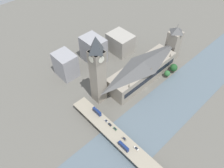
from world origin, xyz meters
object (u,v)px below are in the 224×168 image
Objects in this scene: victoria_tower at (174,43)px; car_southbound_lead at (136,148)px; car_southbound_tail at (110,125)px; double_decker_bus_lead at (97,111)px; parliament_hall at (142,70)px; clock_tower at (97,69)px; car_southbound_mid at (106,121)px; road_bridge at (124,143)px; car_northbound_mid at (124,139)px; double_decker_bus_mid at (124,146)px; car_northbound_lead at (115,129)px.

car_southbound_lead is (-57.13, 128.28, -14.88)m from victoria_tower.
double_decker_bus_lead is at bearing -0.23° from car_southbound_tail.
car_southbound_tail is at bearing 108.39° from parliament_hall.
clock_tower reaches higher than car_southbound_mid.
parliament_hall is 22.73× the size of car_southbound_mid.
double_decker_bus_lead reaches higher than road_bridge.
car_northbound_mid is 24.78m from car_southbound_mid.
double_decker_bus_mid is 19.77m from car_northbound_lead.
road_bridge is 33.54× the size of car_northbound_lead.
car_northbound_lead is (-41.99, 17.30, -35.11)m from clock_tower.
car_northbound_mid is at bearing 178.66° from double_decker_bus_lead.
parliament_hall is 8.01× the size of double_decker_bus_mid.
clock_tower is (11.33, 54.84, 29.23)m from parliament_hall.
parliament_hall is at bearing -58.44° from double_decker_bus_mid.
car_southbound_lead is (-11.14, -3.60, 1.92)m from road_bridge.
car_southbound_tail is at bearing 153.57° from clock_tower.
clock_tower reaches higher than car_southbound_tail.
double_decker_bus_mid is (-2.95, 3.69, 3.82)m from road_bridge.
double_decker_bus_mid is 2.36× the size of car_northbound_mid.
car_northbound_mid reaches higher than road_bridge.
car_southbound_tail is (-5.30, 0.13, -0.04)m from car_southbound_mid.
car_southbound_lead is (-51.32, -0.08, -2.09)m from double_decker_bus_lead.
victoria_tower is 144.71m from double_decker_bus_mid.
road_bridge is 6.07m from double_decker_bus_mid.
car_northbound_lead is 26.42m from car_southbound_lead.
car_northbound_lead is 6.57m from car_southbound_tail.
car_southbound_mid is at bearing 104.56° from parliament_hall.
parliament_hall reaches higher than car_southbound_tail.
double_decker_bus_mid reaches higher than road_bridge.
road_bridge is 40.53m from double_decker_bus_lead.
clock_tower is 20.25× the size of car_northbound_lead.
car_northbound_mid is (-43.60, 129.25, -14.90)m from victoria_tower.
car_southbound_lead is at bearing 128.29° from parliament_hall.
car_southbound_lead is at bearing 114.00° from victoria_tower.
victoria_tower is at bearing -89.94° from parliament_hall.
car_northbound_mid is 1.20× the size of car_southbound_mid.
victoria_tower is 4.26× the size of double_decker_bus_mid.
double_decker_bus_lead is 37.87m from car_northbound_mid.
car_southbound_lead is at bearing -138.38° from double_decker_bus_mid.
car_northbound_mid is at bearing 175.05° from car_northbound_lead.
road_bridge is (-45.92, 75.89, -7.81)m from parliament_hall.
car_southbound_lead is at bearing 165.69° from clock_tower.
car_southbound_mid is (-18.84, 128.31, -14.82)m from victoria_tower.
double_decker_bus_lead is at bearing 94.54° from parliament_hall.
car_northbound_mid reaches higher than car_southbound_lead.
road_bridge is at bearing 121.18° from parliament_hall.
car_northbound_lead is 12.94m from car_northbound_mid.
double_decker_bus_mid is 2.35× the size of car_southbound_lead.
car_southbound_mid is at bearing 149.88° from clock_tower.
double_decker_bus_mid is 31.00m from car_southbound_mid.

